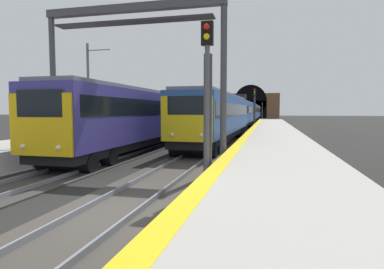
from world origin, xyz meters
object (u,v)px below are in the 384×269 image
object	(u,v)px
train_adjacent_platform	(183,114)
railway_signal_near	(207,94)
overhead_signal_gantry	(132,46)
catenary_mast_near	(89,91)
railway_signal_mid	(254,105)
railway_signal_far	(262,109)
train_main_approaching	(244,113)

from	to	relation	value
train_adjacent_platform	railway_signal_near	distance (m)	22.00
railway_signal_near	train_adjacent_platform	bearing A→B (deg)	-162.98
overhead_signal_gantry	catenary_mast_near	bearing A→B (deg)	39.04
train_adjacent_platform	railway_signal_near	xyz separation A→B (m)	(-21.02, -6.44, 0.91)
overhead_signal_gantry	catenary_mast_near	distance (m)	14.34
railway_signal_mid	railway_signal_far	distance (m)	54.45
train_adjacent_platform	catenary_mast_near	xyz separation A→B (m)	(-6.29, 6.75, 2.01)
railway_signal_near	train_main_approaching	bearing A→B (deg)	-177.41
railway_signal_near	railway_signal_far	distance (m)	89.40
train_main_approaching	catenary_mast_near	xyz separation A→B (m)	(-28.33, 11.24, 2.04)
railway_signal_far	railway_signal_mid	bearing A→B (deg)	0.00
train_main_approaching	railway_signal_near	bearing A→B (deg)	3.92
train_main_approaching	railway_signal_near	xyz separation A→B (m)	(-43.06, -1.95, 0.94)
train_main_approaching	catenary_mast_near	size ratio (longest dim) A/B	8.96
railway_signal_far	catenary_mast_near	distance (m)	75.84
train_adjacent_platform	overhead_signal_gantry	bearing A→B (deg)	7.54
train_adjacent_platform	catenary_mast_near	distance (m)	9.45
railway_signal_mid	overhead_signal_gantry	distance (m)	31.68
railway_signal_mid	catenary_mast_near	xyz separation A→B (m)	(-20.23, 13.19, 0.88)
train_adjacent_platform	overhead_signal_gantry	size ratio (longest dim) A/B	4.79
train_adjacent_platform	overhead_signal_gantry	world-z (taller)	overhead_signal_gantry
train_main_approaching	catenary_mast_near	distance (m)	30.55
train_main_approaching	railway_signal_mid	world-z (taller)	railway_signal_mid
railway_signal_near	overhead_signal_gantry	xyz separation A→B (m)	(3.64, 4.19, 2.43)
train_adjacent_platform	railway_signal_near	bearing A→B (deg)	17.21
railway_signal_near	catenary_mast_near	bearing A→B (deg)	-138.15
overhead_signal_gantry	train_adjacent_platform	bearing A→B (deg)	7.35
train_main_approaching	train_adjacent_platform	world-z (taller)	train_main_approaching
railway_signal_near	overhead_signal_gantry	distance (m)	6.06
railway_signal_near	railway_signal_far	bearing A→B (deg)	-180.00
train_main_approaching	railway_signal_near	world-z (taller)	railway_signal_near
railway_signal_mid	railway_signal_far	world-z (taller)	railway_signal_mid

